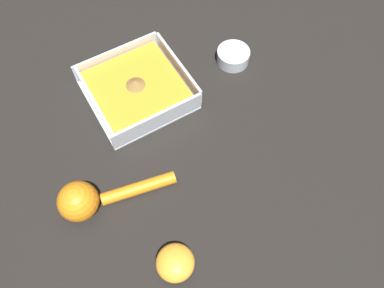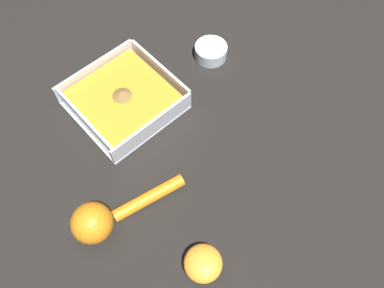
{
  "view_description": "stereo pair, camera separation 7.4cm",
  "coord_description": "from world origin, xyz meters",
  "px_view_note": "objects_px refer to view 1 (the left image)",
  "views": [
    {
      "loc": [
        -0.15,
        -0.45,
        0.68
      ],
      "look_at": [
        0.03,
        -0.15,
        0.03
      ],
      "focal_mm": 35.0,
      "sensor_mm": 36.0,
      "label": 1
    },
    {
      "loc": [
        -0.21,
        -0.41,
        0.68
      ],
      "look_at": [
        0.03,
        -0.15,
        0.03
      ],
      "focal_mm": 35.0,
      "sensor_mm": 36.0,
      "label": 2
    }
  ],
  "objects_px": {
    "square_dish": "(139,89)",
    "lemon_squeezer": "(89,199)",
    "spice_bowl": "(233,57)",
    "lemon_half": "(175,263)"
  },
  "relations": [
    {
      "from": "lemon_squeezer",
      "to": "lemon_half",
      "type": "xyz_separation_m",
      "value": [
        0.08,
        -0.18,
        -0.01
      ]
    },
    {
      "from": "square_dish",
      "to": "lemon_half",
      "type": "relative_size",
      "value": 3.06
    },
    {
      "from": "square_dish",
      "to": "spice_bowl",
      "type": "xyz_separation_m",
      "value": [
        0.23,
        -0.03,
        -0.0
      ]
    },
    {
      "from": "square_dish",
      "to": "lemon_half",
      "type": "distance_m",
      "value": 0.38
    },
    {
      "from": "square_dish",
      "to": "lemon_squeezer",
      "type": "height_order",
      "value": "lemon_squeezer"
    },
    {
      "from": "spice_bowl",
      "to": "lemon_half",
      "type": "xyz_separation_m",
      "value": [
        -0.34,
        -0.34,
        0.0
      ]
    },
    {
      "from": "spice_bowl",
      "to": "lemon_squeezer",
      "type": "relative_size",
      "value": 0.35
    },
    {
      "from": "square_dish",
      "to": "lemon_squeezer",
      "type": "xyz_separation_m",
      "value": [
        -0.19,
        -0.19,
        0.01
      ]
    },
    {
      "from": "lemon_squeezer",
      "to": "lemon_half",
      "type": "bearing_deg",
      "value": 126.38
    },
    {
      "from": "lemon_half",
      "to": "square_dish",
      "type": "bearing_deg",
      "value": 72.83
    }
  ]
}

